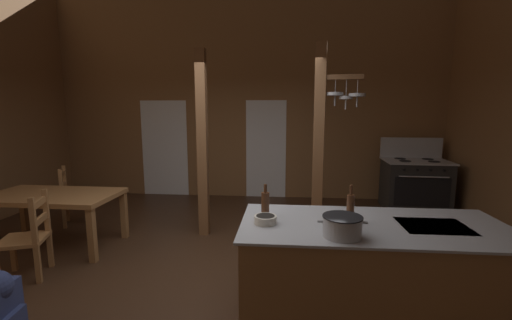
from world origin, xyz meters
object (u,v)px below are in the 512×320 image
(stockpot_on_counter, at_px, (342,226))
(bottle_short_on_counter, at_px, (350,208))
(ladderback_chair_by_post, at_px, (28,238))
(dining_table, at_px, (52,200))
(bottle_tall_on_counter, at_px, (265,203))
(stove_range, at_px, (415,184))
(kitchen_island, at_px, (370,277))
(ladderback_chair_near_window, at_px, (74,197))
(mixing_bowl_on_counter, at_px, (265,219))

(stockpot_on_counter, bearing_deg, bottle_short_on_counter, 68.74)
(ladderback_chair_by_post, bearing_deg, dining_table, 110.06)
(ladderback_chair_by_post, height_order, bottle_tall_on_counter, bottle_tall_on_counter)
(stove_range, height_order, dining_table, stove_range)
(kitchen_island, height_order, ladderback_chair_by_post, ladderback_chair_by_post)
(ladderback_chair_near_window, relative_size, stockpot_on_counter, 2.64)
(kitchen_island, bearing_deg, mixing_bowl_on_counter, -175.77)
(ladderback_chair_near_window, height_order, bottle_short_on_counter, bottle_short_on_counter)
(ladderback_chair_by_post, bearing_deg, bottle_short_on_counter, -9.81)
(mixing_bowl_on_counter, xyz_separation_m, bottle_tall_on_counter, (-0.01, 0.19, 0.08))
(dining_table, bearing_deg, stove_range, 21.67)
(dining_table, height_order, bottle_short_on_counter, bottle_short_on_counter)
(stove_range, xyz_separation_m, stockpot_on_counter, (-2.01, -3.85, 0.53))
(kitchen_island, bearing_deg, ladderback_chair_near_window, 151.52)
(ladderback_chair_by_post, bearing_deg, stockpot_on_counter, -14.96)
(stove_range, bearing_deg, kitchen_island, -115.63)
(ladderback_chair_by_post, height_order, bottle_short_on_counter, bottle_short_on_counter)
(stove_range, distance_m, stockpot_on_counter, 4.38)
(bottle_short_on_counter, bearing_deg, bottle_tall_on_counter, 169.83)
(ladderback_chair_by_post, bearing_deg, stove_range, 29.59)
(kitchen_island, height_order, ladderback_chair_near_window, ladderback_chair_near_window)
(mixing_bowl_on_counter, height_order, bottle_tall_on_counter, bottle_tall_on_counter)
(ladderback_chair_near_window, bearing_deg, kitchen_island, -28.48)
(ladderback_chair_by_post, distance_m, bottle_tall_on_counter, 2.76)
(kitchen_island, xyz_separation_m, dining_table, (-3.84, 1.36, 0.19))
(bottle_tall_on_counter, bearing_deg, ladderback_chair_near_window, 146.84)
(mixing_bowl_on_counter, relative_size, bottle_short_on_counter, 0.57)
(stockpot_on_counter, height_order, bottle_tall_on_counter, bottle_tall_on_counter)
(dining_table, relative_size, bottle_short_on_counter, 5.34)
(stockpot_on_counter, bearing_deg, dining_table, 154.95)
(bottle_short_on_counter, bearing_deg, stockpot_on_counter, -111.26)
(kitchen_island, bearing_deg, bottle_tall_on_counter, 172.15)
(kitchen_island, height_order, bottle_short_on_counter, bottle_short_on_counter)
(mixing_bowl_on_counter, bearing_deg, kitchen_island, 4.23)
(bottle_tall_on_counter, bearing_deg, bottle_short_on_counter, -10.17)
(bottle_short_on_counter, bearing_deg, ladderback_chair_by_post, 170.19)
(dining_table, distance_m, ladderback_chair_near_window, 0.96)
(stockpot_on_counter, relative_size, bottle_tall_on_counter, 1.27)
(bottle_short_on_counter, bearing_deg, dining_table, 159.48)
(dining_table, xyz_separation_m, ladderback_chair_by_post, (0.29, -0.78, -0.20))
(ladderback_chair_by_post, bearing_deg, kitchen_island, -9.25)
(kitchen_island, bearing_deg, bottle_short_on_counter, -179.14)
(kitchen_island, distance_m, stockpot_on_counter, 0.69)
(kitchen_island, xyz_separation_m, ladderback_chair_near_window, (-4.14, 2.25, -0.01))
(stove_range, relative_size, dining_table, 0.77)
(bottle_tall_on_counter, height_order, bottle_short_on_counter, bottle_short_on_counter)
(ladderback_chair_near_window, bearing_deg, dining_table, -70.90)
(ladderback_chair_by_post, bearing_deg, ladderback_chair_near_window, 109.55)
(ladderback_chair_near_window, distance_m, bottle_tall_on_counter, 3.93)
(ladderback_chair_near_window, distance_m, bottle_short_on_counter, 4.59)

